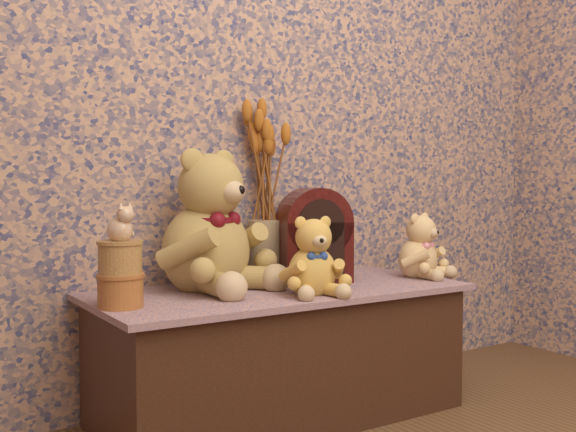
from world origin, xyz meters
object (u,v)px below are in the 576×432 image
object	(u,v)px
teddy_small	(418,243)
ceramic_vase	(266,250)
cathedral_radio	(314,234)
cat_figurine	(120,222)
biscuit_tin_lower	(121,291)
teddy_large	(206,214)
teddy_medium	(312,252)

from	to	relation	value
teddy_small	ceramic_vase	size ratio (longest dim) A/B	1.18
cathedral_radio	ceramic_vase	bearing A→B (deg)	154.97
teddy_small	ceramic_vase	distance (m)	0.56
cathedral_radio	cat_figurine	size ratio (longest dim) A/B	2.95
teddy_small	biscuit_tin_lower	distance (m)	1.12
teddy_large	cat_figurine	bearing A→B (deg)	-177.04
teddy_large	biscuit_tin_lower	size ratio (longest dim) A/B	3.87
teddy_large	ceramic_vase	world-z (taller)	teddy_large
teddy_medium	teddy_small	world-z (taller)	teddy_medium
teddy_medium	teddy_large	bearing A→B (deg)	145.73
biscuit_tin_lower	teddy_large	bearing A→B (deg)	25.12
teddy_large	ceramic_vase	bearing A→B (deg)	-5.88
teddy_small	biscuit_tin_lower	xyz separation A→B (m)	(-1.12, 0.00, -0.08)
ceramic_vase	biscuit_tin_lower	bearing A→B (deg)	-158.69
teddy_medium	cat_figurine	bearing A→B (deg)	-176.28
teddy_large	teddy_medium	world-z (taller)	teddy_large
teddy_large	cat_figurine	world-z (taller)	teddy_large
ceramic_vase	cat_figurine	world-z (taller)	cat_figurine
teddy_medium	cathedral_radio	xyz separation A→B (m)	(0.16, 0.23, 0.03)
ceramic_vase	biscuit_tin_lower	size ratio (longest dim) A/B	1.69
teddy_medium	teddy_small	xyz separation A→B (m)	(0.54, 0.10, -0.00)
ceramic_vase	teddy_large	bearing A→B (deg)	-163.72
teddy_medium	biscuit_tin_lower	xyz separation A→B (m)	(-0.58, 0.10, -0.08)
teddy_medium	cathedral_radio	bearing A→B (deg)	68.13
teddy_medium	teddy_small	distance (m)	0.55
cathedral_radio	ceramic_vase	distance (m)	0.18
teddy_large	teddy_small	size ratio (longest dim) A/B	1.94
biscuit_tin_lower	cat_figurine	xyz separation A→B (m)	(0.00, 0.00, 0.19)
teddy_medium	ceramic_vase	xyz separation A→B (m)	(0.04, 0.34, -0.02)
teddy_small	ceramic_vase	xyz separation A→B (m)	(-0.51, 0.24, -0.02)
teddy_large	biscuit_tin_lower	bearing A→B (deg)	-177.04
cat_figurine	teddy_large	bearing A→B (deg)	8.72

